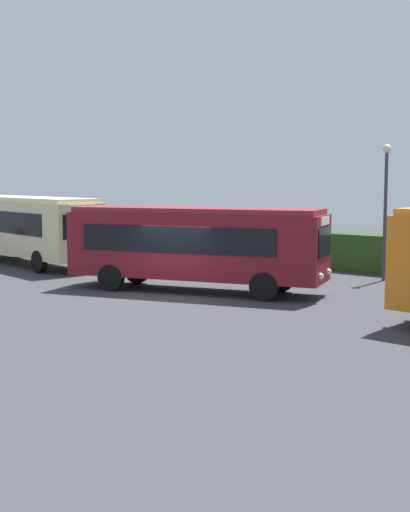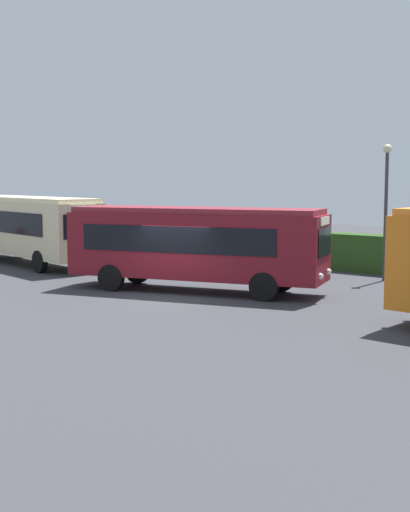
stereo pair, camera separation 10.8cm
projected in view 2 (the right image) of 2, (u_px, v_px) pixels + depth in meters
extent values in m
plane|color=#38383D|center=(172.00, 297.00, 24.92)|extent=(79.06, 79.06, 0.00)
cube|color=beige|center=(28.00, 227.00, 34.25)|extent=(10.53, 4.06, 2.53)
cube|color=#F8E8B2|center=(27.00, 199.00, 34.10)|extent=(10.20, 3.83, 0.20)
cube|color=black|center=(47.00, 220.00, 35.21)|extent=(7.91, 1.39, 1.01)
cube|color=black|center=(2.00, 222.00, 33.66)|extent=(7.91, 1.39, 1.01)
cube|color=black|center=(83.00, 226.00, 30.33)|extent=(0.37, 1.92, 1.06)
cube|color=silver|center=(83.00, 208.00, 30.24)|extent=(0.26, 1.29, 0.28)
cylinder|color=black|center=(82.00, 258.00, 32.69)|extent=(1.03, 0.44, 1.00)
cylinder|color=black|center=(40.00, 262.00, 31.29)|extent=(1.03, 0.44, 1.00)
cylinder|color=black|center=(20.00, 248.00, 37.49)|extent=(1.03, 0.44, 1.00)
sphere|color=silver|center=(97.00, 253.00, 30.87)|extent=(0.22, 0.22, 0.22)
sphere|color=silver|center=(71.00, 256.00, 30.03)|extent=(0.22, 0.22, 0.22)
cube|color=maroon|center=(196.00, 245.00, 25.91)|extent=(9.80, 5.13, 2.35)
cube|color=maroon|center=(196.00, 210.00, 25.77)|extent=(9.47, 4.86, 0.20)
cube|color=black|center=(200.00, 235.00, 27.08)|extent=(7.10, 2.30, 0.94)
cube|color=black|center=(175.00, 240.00, 24.90)|extent=(7.10, 2.30, 0.94)
cube|color=black|center=(325.00, 242.00, 24.11)|extent=(0.62, 1.84, 0.99)
cube|color=silver|center=(325.00, 221.00, 24.03)|extent=(0.43, 1.24, 0.28)
cylinder|color=black|center=(281.00, 279.00, 25.93)|extent=(1.04, 0.57, 1.00)
cylinder|color=black|center=(264.00, 287.00, 23.97)|extent=(1.04, 0.57, 1.00)
cylinder|color=black|center=(138.00, 271.00, 28.12)|extent=(1.04, 0.57, 1.00)
cylinder|color=black|center=(111.00, 278.00, 26.15)|extent=(1.04, 0.57, 1.00)
sphere|color=silver|center=(328.00, 272.00, 24.82)|extent=(0.22, 0.22, 0.22)
sphere|color=silver|center=(320.00, 276.00, 23.63)|extent=(0.22, 0.22, 0.22)
cube|color=black|center=(404.00, 249.00, 20.22)|extent=(0.13, 1.94, 1.09)
cube|color=silver|center=(405.00, 221.00, 20.13)|extent=(0.10, 1.30, 0.28)
sphere|color=silver|center=(392.00, 294.00, 19.89)|extent=(0.22, 0.22, 0.22)
cube|color=#27491A|center=(323.00, 250.00, 32.88)|extent=(51.53, 1.17, 1.68)
cylinder|color=#38383D|center=(386.00, 218.00, 28.58)|extent=(0.14, 0.14, 5.18)
sphere|color=beige|center=(387.00, 149.00, 28.28)|extent=(0.36, 0.36, 0.36)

